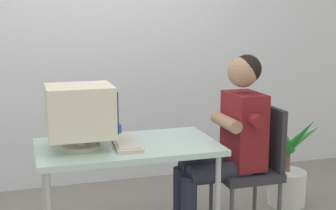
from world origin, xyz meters
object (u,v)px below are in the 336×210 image
object	(u,v)px
crt_monitor	(80,112)
office_chair	(254,162)
keyboard	(126,143)
person_seated	(229,137)
potted_plant	(287,172)
desk_mug	(116,130)
desk	(128,152)

from	to	relation	value
crt_monitor	office_chair	distance (m)	1.32
keyboard	crt_monitor	bearing A→B (deg)	175.65
keyboard	office_chair	world-z (taller)	office_chair
person_seated	potted_plant	bearing A→B (deg)	26.50
office_chair	desk_mug	world-z (taller)	office_chair
keyboard	potted_plant	xyz separation A→B (m)	(1.45, 0.36, -0.47)
person_seated	desk_mug	xyz separation A→B (m)	(-0.76, 0.25, 0.05)
crt_monitor	keyboard	distance (m)	0.37
crt_monitor	office_chair	bearing A→B (deg)	-0.39
desk	keyboard	size ratio (longest dim) A/B	2.68
desk	crt_monitor	bearing A→B (deg)	178.40
desk	desk_mug	xyz separation A→B (m)	(-0.02, 0.25, 0.10)
person_seated	potted_plant	distance (m)	0.90
office_chair	desk_mug	xyz separation A→B (m)	(-0.97, 0.25, 0.25)
potted_plant	office_chair	bearing A→B (deg)	-144.92
crt_monitor	potted_plant	distance (m)	1.90
office_chair	potted_plant	size ratio (longest dim) A/B	1.17
keyboard	desk_mug	size ratio (longest dim) A/B	5.35
crt_monitor	desk_mug	bearing A→B (deg)	40.92
person_seated	desk	bearing A→B (deg)	180.00
office_chair	desk	bearing A→B (deg)	180.00
potted_plant	desk_mug	distance (m)	1.55
keyboard	desk_mug	world-z (taller)	desk_mug
desk	person_seated	distance (m)	0.74
desk	potted_plant	size ratio (longest dim) A/B	1.52
crt_monitor	person_seated	xyz separation A→B (m)	(1.04, -0.01, -0.25)
office_chair	desk_mug	bearing A→B (deg)	165.57
keyboard	desk_mug	bearing A→B (deg)	93.03
office_chair	person_seated	xyz separation A→B (m)	(-0.20, -0.00, 0.20)
potted_plant	person_seated	bearing A→B (deg)	-153.50
person_seated	desk_mug	bearing A→B (deg)	161.95
crt_monitor	desk_mug	world-z (taller)	crt_monitor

